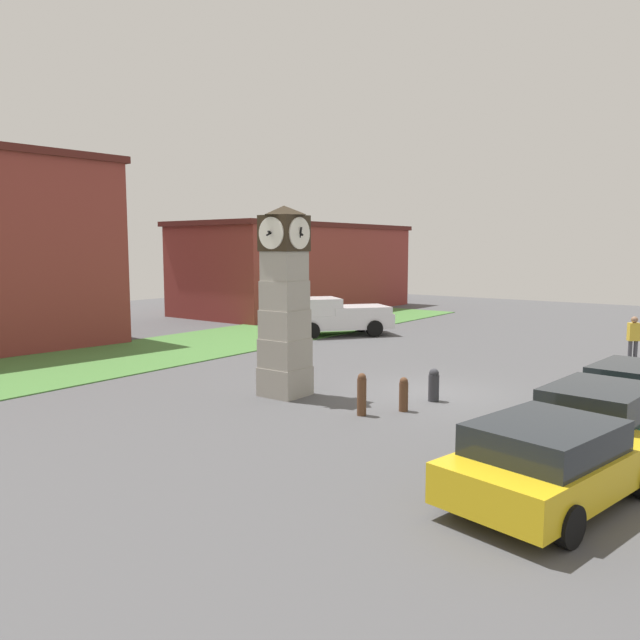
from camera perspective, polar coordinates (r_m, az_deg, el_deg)
ground_plane at (r=18.84m, az=10.29°, el=-6.57°), size 68.18×68.18×0.00m
clock_tower at (r=17.86m, az=-3.25°, el=1.41°), size 1.47×1.40×5.45m
bollard_near_tower at (r=17.77m, az=10.36°, el=-5.83°), size 0.30×0.30×0.93m
bollard_mid_row at (r=16.58m, az=7.65°, el=-6.72°), size 0.24×0.24×0.91m
bollard_far_row at (r=16.04m, az=3.84°, el=-6.77°), size 0.24×0.24×1.10m
car_navy_sedan at (r=11.33m, az=20.42°, el=-11.93°), size 4.62×2.83×1.44m
car_near_tower at (r=14.07m, az=24.34°, el=-8.37°), size 4.40×2.31×1.52m
car_by_building at (r=17.01m, az=27.21°, el=-6.00°), size 4.29×2.37×1.50m
pickup_truck at (r=30.39m, az=1.52°, el=0.34°), size 5.42×4.83×1.85m
pedestrian_by_cars at (r=25.54m, az=26.74°, el=-1.38°), size 0.43×0.46×1.77m
street_lamp_near_road at (r=37.53m, az=-1.29°, el=5.59°), size 0.50×0.24×6.16m
storefront_low_left at (r=42.71m, az=-2.04°, el=4.84°), size 17.28×8.17×5.83m
grass_verge_far at (r=27.44m, az=-12.60°, el=-2.42°), size 40.91×6.57×0.04m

